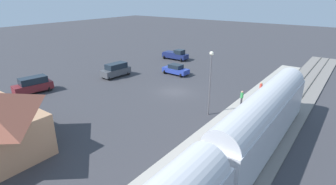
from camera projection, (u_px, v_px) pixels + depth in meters
name	position (u px, v px, depth m)	size (l,w,h in m)	color
ground_plane	(175.00, 92.00, 36.69)	(200.00, 200.00, 0.00)	#38383D
railway_track	(280.00, 117.00, 28.90)	(4.80, 70.00, 0.30)	slate
platform	(245.00, 108.00, 31.10)	(3.20, 46.00, 0.30)	#A8A399
passenger_train	(213.00, 172.00, 15.63)	(2.93, 37.22, 4.98)	silver
pedestrian_on_platform	(261.00, 88.00, 34.51)	(0.36, 0.36, 1.71)	#333338
pedestrian_waiting_far	(242.00, 97.00, 31.48)	(0.36, 0.36, 1.71)	#333338
pickup_navy	(176.00, 55.00, 54.32)	(5.40, 2.48, 2.14)	navy
suv_maroon	(33.00, 85.00, 35.98)	(2.76, 5.16, 2.22)	maroon
suv_charcoal	(116.00, 70.00, 43.11)	(2.32, 5.03, 2.22)	#47494F
sedan_blue	(176.00, 69.00, 44.30)	(4.56, 2.40, 1.74)	#283D9E
light_pole_near_platform	(210.00, 76.00, 28.20)	(0.44, 0.44, 7.20)	#515156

